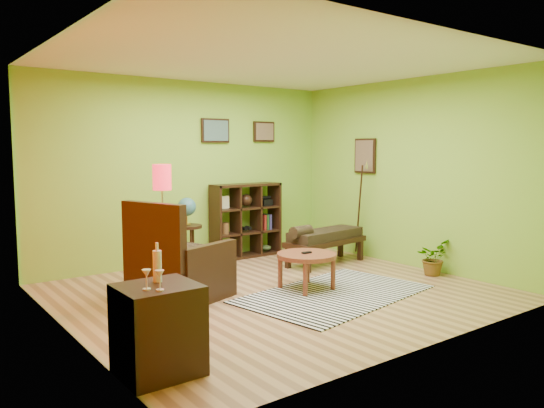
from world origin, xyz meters
TOP-DOWN VIEW (x-y plane):
  - ground at (0.00, 0.00)m, footprint 5.00×5.00m
  - room_shell at (-0.09, 0.01)m, footprint 5.04×4.54m
  - zebra_rug at (0.49, -0.51)m, footprint 2.56×1.80m
  - coffee_table at (0.37, -0.12)m, footprint 0.75×0.75m
  - armchair at (-1.12, 0.49)m, footprint 1.22×1.20m
  - side_cabinet at (-2.20, -1.34)m, footprint 0.60×0.55m
  - floor_lamp at (-1.07, 0.96)m, footprint 0.24×0.24m
  - globe_table at (-0.28, 1.82)m, footprint 0.43×0.43m
  - cube_shelf at (0.91, 2.03)m, footprint 1.20×0.35m
  - bench at (1.52, 0.83)m, footprint 1.46×0.67m
  - potted_plant at (2.28, -0.59)m, footprint 0.59×0.62m

SIDE VIEW (x-z plane):
  - ground at x=0.00m, z-range 0.00..0.00m
  - zebra_rug at x=0.49m, z-range 0.00..0.01m
  - potted_plant at x=2.28m, z-range 0.00..0.39m
  - armchair at x=-1.12m, z-range -0.23..0.94m
  - side_cabinet at x=-2.20m, z-range -0.15..0.87m
  - coffee_table at x=0.37m, z-range 0.16..0.64m
  - bench at x=1.52m, z-range 0.09..0.74m
  - cube_shelf at x=0.91m, z-range 0.00..1.20m
  - globe_table at x=-0.28m, z-range 0.27..1.32m
  - floor_lamp at x=-1.07m, z-range 0.49..2.06m
  - room_shell at x=-0.09m, z-range 0.39..3.21m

